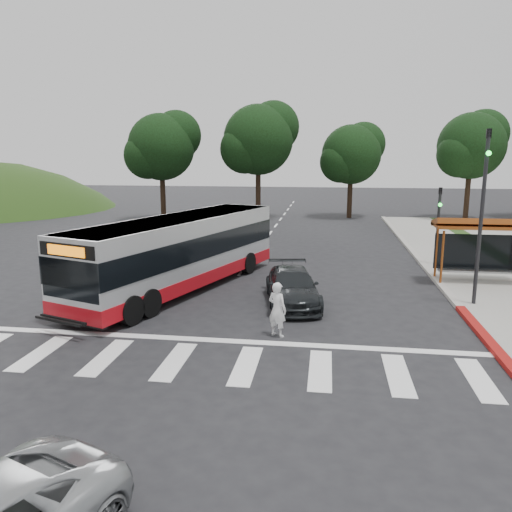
# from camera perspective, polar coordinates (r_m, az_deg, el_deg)

# --- Properties ---
(ground) EXTENTS (140.00, 140.00, 0.00)m
(ground) POSITION_cam_1_polar(r_m,az_deg,el_deg) (18.80, -4.71, -5.87)
(ground) COLOR black
(ground) RESTS_ON ground
(sidewalk_east) EXTENTS (4.00, 40.00, 0.12)m
(sidewalk_east) POSITION_cam_1_polar(r_m,az_deg,el_deg) (26.98, 22.89, -1.25)
(sidewalk_east) COLOR gray
(sidewalk_east) RESTS_ON ground
(curb_east) EXTENTS (0.30, 40.00, 0.15)m
(curb_east) POSITION_cam_1_polar(r_m,az_deg,el_deg) (26.53, 18.72, -1.11)
(curb_east) COLOR #9E9991
(curb_east) RESTS_ON ground
(curb_east_red) EXTENTS (0.32, 6.00, 0.15)m
(curb_east_red) POSITION_cam_1_polar(r_m,az_deg,el_deg) (17.16, 24.68, -8.38)
(curb_east_red) COLOR maroon
(curb_east_red) RESTS_ON ground
(crosswalk_ladder) EXTENTS (18.00, 2.60, 0.01)m
(crosswalk_ladder) POSITION_cam_1_polar(r_m,az_deg,el_deg) (14.27, -9.26, -11.76)
(crosswalk_ladder) COLOR silver
(crosswalk_ladder) RESTS_ON ground
(bus_shelter) EXTENTS (4.20, 1.60, 2.86)m
(bus_shelter) POSITION_cam_1_polar(r_m,az_deg,el_deg) (23.78, 24.58, 2.62)
(bus_shelter) COLOR #944518
(bus_shelter) RESTS_ON sidewalk_east
(traffic_signal_ne_tall) EXTENTS (0.18, 0.37, 6.50)m
(traffic_signal_ne_tall) POSITION_cam_1_polar(r_m,az_deg,el_deg) (19.83, 24.48, 5.50)
(traffic_signal_ne_tall) COLOR black
(traffic_signal_ne_tall) RESTS_ON ground
(traffic_signal_ne_short) EXTENTS (0.18, 0.37, 4.00)m
(traffic_signal_ne_short) POSITION_cam_1_polar(r_m,az_deg,el_deg) (26.73, 20.13, 4.12)
(traffic_signal_ne_short) COLOR black
(traffic_signal_ne_short) RESTS_ON ground
(tree_ne_a) EXTENTS (6.16, 5.74, 9.30)m
(tree_ne_a) POSITION_cam_1_polar(r_m,az_deg,el_deg) (47.10, 23.47, 11.58)
(tree_ne_a) COLOR black
(tree_ne_a) RESTS_ON parking_lot
(tree_north_a) EXTENTS (6.60, 6.15, 10.17)m
(tree_north_a) POSITION_cam_1_polar(r_m,az_deg,el_deg) (43.97, 0.38, 13.27)
(tree_north_a) COLOR black
(tree_north_a) RESTS_ON ground
(tree_north_b) EXTENTS (5.72, 5.33, 8.43)m
(tree_north_b) POSITION_cam_1_polar(r_m,az_deg,el_deg) (45.57, 10.93, 11.42)
(tree_north_b) COLOR black
(tree_north_b) RESTS_ON ground
(tree_north_c) EXTENTS (6.16, 5.74, 9.30)m
(tree_north_c) POSITION_cam_1_polar(r_m,az_deg,el_deg) (43.83, -10.67, 12.26)
(tree_north_c) COLOR black
(tree_north_c) RESTS_ON ground
(transit_bus) EXTENTS (6.30, 12.00, 3.05)m
(transit_bus) POSITION_cam_1_polar(r_m,az_deg,el_deg) (21.10, -8.66, 0.25)
(transit_bus) COLOR #B3B5B8
(transit_bus) RESTS_ON ground
(pedestrian) EXTENTS (0.76, 0.68, 1.75)m
(pedestrian) POSITION_cam_1_polar(r_m,az_deg,el_deg) (15.63, 2.45, -6.12)
(pedestrian) COLOR white
(pedestrian) RESTS_ON ground
(dark_sedan) EXTENTS (2.63, 4.83, 1.33)m
(dark_sedan) POSITION_cam_1_polar(r_m,az_deg,el_deg) (19.09, 4.17, -3.51)
(dark_sedan) COLOR black
(dark_sedan) RESTS_ON ground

